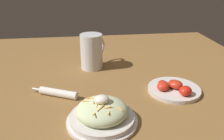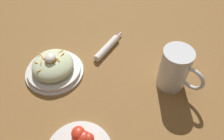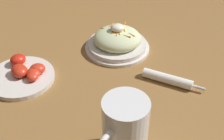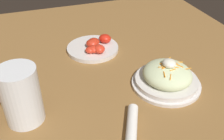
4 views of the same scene
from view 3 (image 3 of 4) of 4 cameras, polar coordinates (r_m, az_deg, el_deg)
ground_plane at (r=0.85m, az=-2.54°, el=-5.69°), size 1.43×1.43×0.00m
salad_plate at (r=1.03m, az=0.97°, el=5.27°), size 0.21×0.21×0.09m
beer_mug at (r=0.68m, az=2.26°, el=-11.42°), size 0.12×0.14×0.16m
napkin_roll at (r=0.91m, az=10.22°, el=-1.63°), size 0.17×0.09×0.03m
tomato_plate at (r=0.95m, az=-15.99°, el=-0.73°), size 0.19×0.19×0.05m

